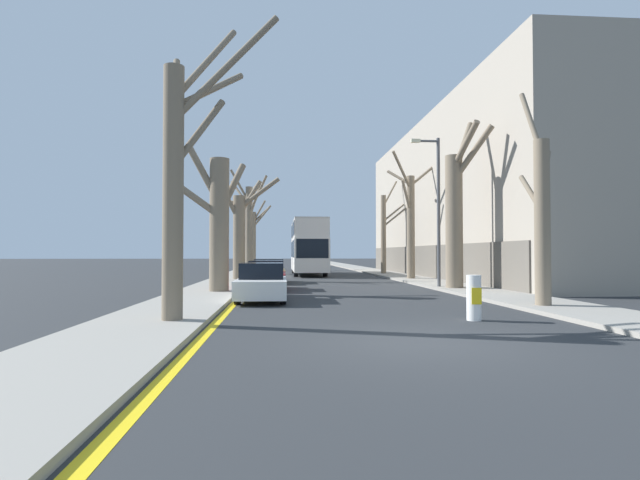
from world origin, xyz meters
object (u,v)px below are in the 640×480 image
Objects in this scene: street_tree_left_1 at (218,220)px; street_tree_right_0 at (541,216)px; parked_car_2 at (269,272)px; street_tree_right_1 at (456,212)px; street_tree_right_2 at (410,221)px; street_tree_left_2 at (240,231)px; parked_car_0 at (262,283)px; double_decker_bus at (308,244)px; traffic_bollard at (474,298)px; street_tree_left_0 at (181,169)px; street_tree_left_3 at (249,223)px; street_tree_right_3 at (385,231)px; street_tree_left_4 at (253,235)px; lamp_post at (436,204)px; parked_car_1 at (266,276)px.

street_tree_right_0 reaches higher than street_tree_left_1.
street_tree_left_1 is 8.08m from parked_car_2.
street_tree_right_2 is (0.12, 8.53, 0.17)m from street_tree_right_1.
street_tree_left_2 reaches higher than parked_car_0.
traffic_bollard is (2.71, -26.87, -1.81)m from double_decker_bus.
street_tree_left_0 is at bearing -88.66° from street_tree_left_1.
street_tree_left_2 is (-0.09, 18.62, -0.66)m from street_tree_left_0.
street_tree_left_3 reaches higher than street_tree_right_1.
traffic_bollard is at bearing -45.99° from parked_car_0.
street_tree_left_1 is at bearing -104.56° from parked_car_2.
street_tree_right_3 is at bearing -3.03° from double_decker_bus.
street_tree_left_4 is at bearing 133.04° from street_tree_right_3.
street_tree_left_1 reaches higher than double_decker_bus.
street_tree_right_2 is 7.69m from lamp_post.
parked_car_1 is (-8.61, 8.49, -2.20)m from street_tree_right_0.
lamp_post is (-0.82, -15.66, 0.61)m from street_tree_right_3.
double_decker_bus is (4.63, 8.30, -0.67)m from street_tree_left_2.
street_tree_left_3 reaches higher than lamp_post.
street_tree_left_0 is 1.15× the size of street_tree_right_0.
parked_car_1 is (1.95, -17.94, -3.57)m from street_tree_left_3.
street_tree_right_3 is 1.05× the size of lamp_post.
street_tree_left_0 is 38.35m from street_tree_left_4.
parked_car_0 is at bearing -90.00° from parked_car_2.
street_tree_right_2 is at bearing 84.37° from lamp_post.
street_tree_left_3 reaches higher than double_decker_bus.
lamp_post is (5.23, -15.98, 1.66)m from double_decker_bus.
street_tree_right_0 is at bearing -58.24° from parked_car_2.
street_tree_left_1 is at bearing -90.68° from street_tree_left_2.
street_tree_right_0 reaches higher than parked_car_2.
street_tree_right_1 is at bearing -39.20° from street_tree_left_2.
parked_car_1 is at bearing 81.02° from street_tree_left_0.
street_tree_right_1 is 1.18m from lamp_post.
street_tree_left_0 is at bearing -111.70° from street_tree_right_3.
street_tree_left_2 is at bearing 140.80° from street_tree_right_1.
street_tree_left_3 is 2.18× the size of parked_car_1.
street_tree_left_0 is 2.02× the size of parked_car_1.
street_tree_right_0 is at bearing -90.37° from street_tree_right_1.
parked_car_2 is (-8.61, 13.92, -2.20)m from street_tree_right_0.
parked_car_0 is (-8.78, -12.83, -3.09)m from street_tree_right_2.
street_tree_right_2 reaches higher than traffic_bollard.
street_tree_right_3 is (10.80, -2.29, -0.77)m from street_tree_left_3.
lamp_post is (8.03, 5.18, 3.40)m from parked_car_0.
street_tree_left_3 is 9.48m from street_tree_left_4.
street_tree_left_0 is 6.96× the size of traffic_bollard.
parked_car_0 is at bearing -81.93° from street_tree_left_2.
street_tree_right_1 is at bearing -70.83° from double_decker_bus.
parked_car_0 is 3.67× the size of traffic_bollard.
street_tree_left_3 reaches higher than street_tree_right_0.
street_tree_left_1 is at bearing 121.59° from parked_car_0.
street_tree_left_4 is 0.66× the size of double_decker_bus.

